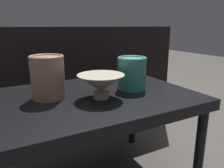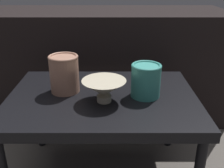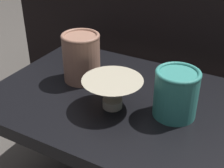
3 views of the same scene
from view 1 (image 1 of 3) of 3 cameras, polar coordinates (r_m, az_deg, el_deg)
table at (r=0.84m, az=-4.97°, el=-5.44°), size 0.75×0.53×0.41m
couch_backdrop at (r=1.42m, az=-15.05°, el=1.03°), size 1.42×0.50×0.65m
bowl at (r=0.76m, az=-2.90°, el=0.10°), size 0.17×0.17×0.09m
vase_textured_left at (r=0.79m, az=-16.44°, el=1.95°), size 0.12×0.12×0.15m
vase_colorful_right at (r=0.88m, az=5.19°, el=3.01°), size 0.12×0.12×0.13m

